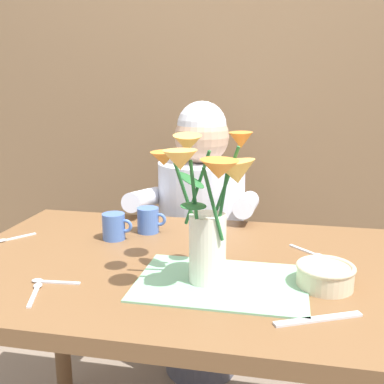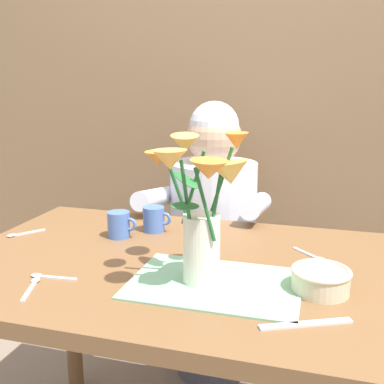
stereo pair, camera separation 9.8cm
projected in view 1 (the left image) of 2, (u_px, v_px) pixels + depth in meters
wood_panel_backdrop at (229, 71)px, 2.11m from camera, size 4.00×0.10×2.50m
dining_table at (177, 295)px, 1.25m from camera, size 1.20×0.80×0.74m
seated_person at (201, 245)px, 1.87m from camera, size 0.45×0.47×1.14m
striped_placemat at (221, 283)px, 1.10m from camera, size 0.40×0.28×0.00m
flower_vase at (208, 204)px, 1.05m from camera, size 0.25×0.27×0.35m
ceramic_bowl at (325, 275)px, 1.07m from camera, size 0.14×0.14×0.06m
dinner_knife at (318, 319)px, 0.93m from camera, size 0.18×0.10×0.00m
ceramic_mug at (149, 220)px, 1.46m from camera, size 0.09×0.07×0.08m
tea_cup at (114, 226)px, 1.40m from camera, size 0.09×0.07×0.08m
spoon_0 at (10, 239)px, 1.40m from camera, size 0.08×0.10×0.01m
spoon_1 at (311, 253)px, 1.29m from camera, size 0.10×0.09×0.01m
spoon_2 at (48, 281)px, 1.10m from camera, size 0.12×0.03×0.01m
spoon_3 at (36, 291)px, 1.05m from camera, size 0.05×0.12×0.01m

